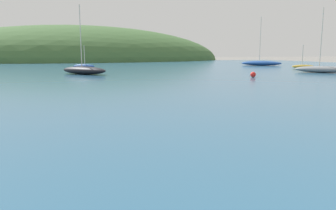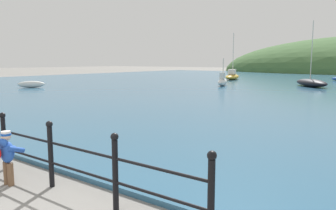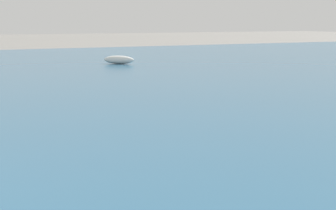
% 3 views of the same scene
% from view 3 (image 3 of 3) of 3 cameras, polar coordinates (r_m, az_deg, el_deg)
% --- Properties ---
extents(boat_red_dinghy, '(1.78, 1.90, 0.54)m').
position_cam_3_polar(boat_red_dinghy, '(30.87, -6.02, 5.50)').
color(boat_red_dinghy, silver).
rests_on(boat_red_dinghy, water).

